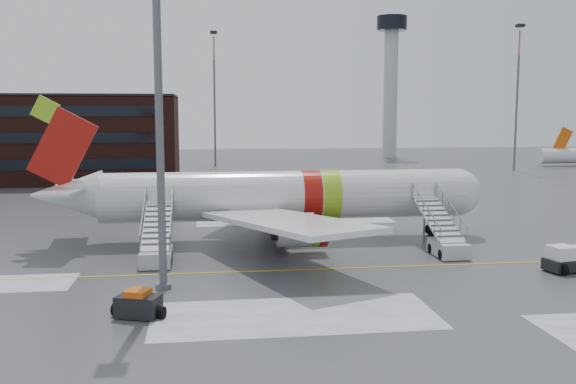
{
  "coord_description": "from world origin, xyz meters",
  "views": [
    {
      "loc": [
        -10.38,
        -40.2,
        10.0
      ],
      "look_at": [
        -4.08,
        6.82,
        4.0
      ],
      "focal_mm": 40.0,
      "sensor_mm": 36.0,
      "label": 1
    }
  ],
  "objects": [
    {
      "name": "light_mast_far_n",
      "position": [
        -8.0,
        78.0,
        13.84
      ],
      "size": [
        1.2,
        1.2,
        24.25
      ],
      "color": "#595B60",
      "rests_on": "ground"
    },
    {
      "name": "light_mast_near",
      "position": [
        -12.69,
        -4.22,
        12.37
      ],
      "size": [
        1.2,
        1.2,
        23.81
      ],
      "color": "#595B60",
      "rests_on": "ground"
    },
    {
      "name": "airliner",
      "position": [
        -5.03,
        8.82,
        3.42
      ],
      "size": [
        35.03,
        32.97,
        11.18
      ],
      "color": "silver",
      "rests_on": "ground"
    },
    {
      "name": "pushback_tug",
      "position": [
        12.11,
        -3.58,
        0.73
      ],
      "size": [
        3.11,
        2.56,
        1.64
      ],
      "color": "black",
      "rests_on": "ground"
    },
    {
      "name": "ground",
      "position": [
        0.0,
        0.0,
        0.0
      ],
      "size": [
        260.0,
        260.0,
        0.0
      ],
      "primitive_type": "plane",
      "color": "#494C4F",
      "rests_on": "ground"
    },
    {
      "name": "light_mast_far_ne",
      "position": [
        42.0,
        62.0,
        13.84
      ],
      "size": [
        1.2,
        1.2,
        24.25
      ],
      "color": "#595B60",
      "rests_on": "ground"
    },
    {
      "name": "airstair_fwd",
      "position": [
        6.46,
        2.28,
        1.06
      ],
      "size": [
        2.05,
        7.7,
        3.48
      ],
      "color": "#B3B6BB",
      "rests_on": "ground"
    },
    {
      "name": "control_tower",
      "position": [
        30.0,
        95.0,
        18.75
      ],
      "size": [
        6.4,
        6.4,
        30.0
      ],
      "color": "#B2B5BA",
      "rests_on": "ground"
    },
    {
      "name": "baggage_tractor",
      "position": [
        -13.6,
        -9.22,
        0.59
      ],
      "size": [
        2.84,
        1.87,
        1.39
      ],
      "color": "black",
      "rests_on": "ground"
    },
    {
      "name": "airstair_aft",
      "position": [
        -13.48,
        2.28,
        1.06
      ],
      "size": [
        2.05,
        7.7,
        3.48
      ],
      "color": "#ACAEB3",
      "rests_on": "ground"
    }
  ]
}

